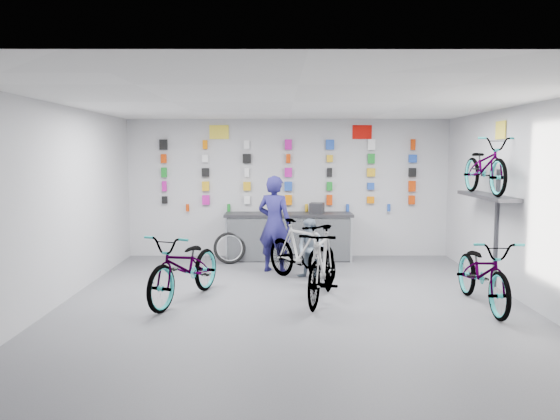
{
  "coord_description": "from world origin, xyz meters",
  "views": [
    {
      "loc": [
        -0.21,
        -7.93,
        2.27
      ],
      "look_at": [
        -0.19,
        1.4,
        1.29
      ],
      "focal_mm": 35.0,
      "sensor_mm": 36.0,
      "label": 1
    }
  ],
  "objects_px": {
    "bike_service": "(301,251)",
    "clerk": "(275,224)",
    "counter": "(288,237)",
    "bike_left": "(186,266)",
    "bike_center": "(322,264)",
    "customer": "(311,249)",
    "bike_right": "(483,272)"
  },
  "relations": [
    {
      "from": "clerk",
      "to": "customer",
      "type": "height_order",
      "value": "clerk"
    },
    {
      "from": "counter",
      "to": "bike_left",
      "type": "bearing_deg",
      "value": -116.78
    },
    {
      "from": "counter",
      "to": "bike_right",
      "type": "relative_size",
      "value": 1.35
    },
    {
      "from": "bike_service",
      "to": "bike_center",
      "type": "bearing_deg",
      "value": -114.18
    },
    {
      "from": "counter",
      "to": "clerk",
      "type": "distance_m",
      "value": 1.29
    },
    {
      "from": "counter",
      "to": "clerk",
      "type": "xyz_separation_m",
      "value": [
        -0.29,
        -1.18,
        0.44
      ]
    },
    {
      "from": "counter",
      "to": "bike_center",
      "type": "xyz_separation_m",
      "value": [
        0.46,
        -3.27,
        0.09
      ]
    },
    {
      "from": "bike_center",
      "to": "counter",
      "type": "bearing_deg",
      "value": 113.93
    },
    {
      "from": "counter",
      "to": "bike_left",
      "type": "distance_m",
      "value": 3.64
    },
    {
      "from": "bike_left",
      "to": "bike_center",
      "type": "xyz_separation_m",
      "value": [
        2.1,
        -0.02,
        0.03
      ]
    },
    {
      "from": "counter",
      "to": "bike_right",
      "type": "height_order",
      "value": "bike_right"
    },
    {
      "from": "bike_service",
      "to": "customer",
      "type": "relative_size",
      "value": 1.67
    },
    {
      "from": "clerk",
      "to": "customer",
      "type": "relative_size",
      "value": 1.69
    },
    {
      "from": "bike_left",
      "to": "bike_service",
      "type": "xyz_separation_m",
      "value": [
        1.82,
        1.25,
        0.01
      ]
    },
    {
      "from": "bike_center",
      "to": "customer",
      "type": "height_order",
      "value": "bike_center"
    },
    {
      "from": "bike_left",
      "to": "bike_center",
      "type": "relative_size",
      "value": 1.08
    },
    {
      "from": "bike_right",
      "to": "bike_service",
      "type": "relative_size",
      "value": 1.09
    },
    {
      "from": "bike_center",
      "to": "bike_service",
      "type": "xyz_separation_m",
      "value": [
        -0.28,
        1.27,
        -0.02
      ]
    },
    {
      "from": "bike_left",
      "to": "customer",
      "type": "bearing_deg",
      "value": 55.95
    },
    {
      "from": "counter",
      "to": "bike_right",
      "type": "bearing_deg",
      "value": -51.97
    },
    {
      "from": "bike_left",
      "to": "clerk",
      "type": "height_order",
      "value": "clerk"
    },
    {
      "from": "bike_service",
      "to": "clerk",
      "type": "relative_size",
      "value": 0.99
    },
    {
      "from": "bike_left",
      "to": "bike_center",
      "type": "height_order",
      "value": "bike_center"
    },
    {
      "from": "bike_left",
      "to": "bike_right",
      "type": "relative_size",
      "value": 1.03
    },
    {
      "from": "bike_right",
      "to": "clerk",
      "type": "xyz_separation_m",
      "value": [
        -3.1,
        2.41,
        0.4
      ]
    },
    {
      "from": "clerk",
      "to": "customer",
      "type": "xyz_separation_m",
      "value": [
        0.66,
        -0.59,
        -0.38
      ]
    },
    {
      "from": "bike_service",
      "to": "clerk",
      "type": "xyz_separation_m",
      "value": [
        -0.47,
        0.82,
        0.38
      ]
    },
    {
      "from": "counter",
      "to": "bike_center",
      "type": "distance_m",
      "value": 3.3
    },
    {
      "from": "bike_service",
      "to": "clerk",
      "type": "distance_m",
      "value": 1.01
    },
    {
      "from": "bike_center",
      "to": "customer",
      "type": "distance_m",
      "value": 1.5
    },
    {
      "from": "bike_right",
      "to": "bike_service",
      "type": "distance_m",
      "value": 3.08
    },
    {
      "from": "counter",
      "to": "bike_left",
      "type": "relative_size",
      "value": 1.31
    }
  ]
}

